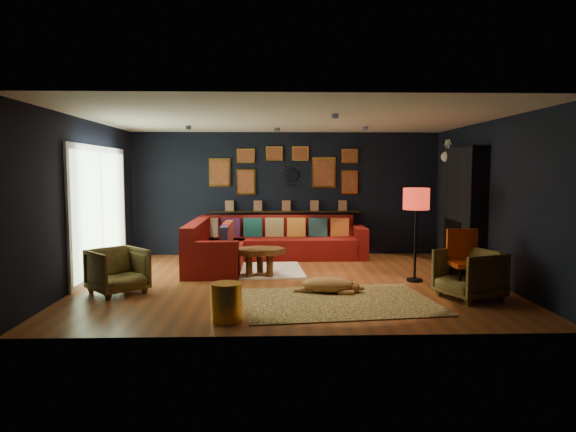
{
  "coord_description": "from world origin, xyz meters",
  "views": [
    {
      "loc": [
        -0.3,
        -8.16,
        1.78
      ],
      "look_at": [
        -0.04,
        0.3,
        1.04
      ],
      "focal_mm": 32.0,
      "sensor_mm": 36.0,
      "label": 1
    }
  ],
  "objects_px": {
    "armchair_right": "(469,272)",
    "gold_stool": "(226,302)",
    "dog": "(327,282)",
    "coffee_table": "(260,254)",
    "sectional": "(256,246)",
    "floor_lamp": "(416,203)",
    "pouf": "(215,262)",
    "orange_chair": "(465,257)",
    "armchair_left": "(118,269)"
  },
  "relations": [
    {
      "from": "armchair_left",
      "to": "orange_chair",
      "type": "height_order",
      "value": "orange_chair"
    },
    {
      "from": "sectional",
      "to": "armchair_left",
      "type": "xyz_separation_m",
      "value": [
        -1.94,
        -2.54,
        0.04
      ]
    },
    {
      "from": "pouf",
      "to": "gold_stool",
      "type": "relative_size",
      "value": 1.07
    },
    {
      "from": "armchair_right",
      "to": "sectional",
      "type": "bearing_deg",
      "value": -156.21
    },
    {
      "from": "coffee_table",
      "to": "armchair_right",
      "type": "bearing_deg",
      "value": -28.36
    },
    {
      "from": "pouf",
      "to": "floor_lamp",
      "type": "height_order",
      "value": "floor_lamp"
    },
    {
      "from": "coffee_table",
      "to": "dog",
      "type": "xyz_separation_m",
      "value": [
        1.02,
        -1.24,
        -0.22
      ]
    },
    {
      "from": "armchair_right",
      "to": "orange_chair",
      "type": "bearing_deg",
      "value": 159.42
    },
    {
      "from": "sectional",
      "to": "dog",
      "type": "relative_size",
      "value": 3.35
    },
    {
      "from": "armchair_left",
      "to": "gold_stool",
      "type": "bearing_deg",
      "value": -82.95
    },
    {
      "from": "pouf",
      "to": "orange_chair",
      "type": "bearing_deg",
      "value": -25.53
    },
    {
      "from": "armchair_right",
      "to": "orange_chair",
      "type": "xyz_separation_m",
      "value": [
        -0.0,
        0.17,
        0.18
      ]
    },
    {
      "from": "gold_stool",
      "to": "floor_lamp",
      "type": "distance_m",
      "value": 3.71
    },
    {
      "from": "gold_stool",
      "to": "floor_lamp",
      "type": "height_order",
      "value": "floor_lamp"
    },
    {
      "from": "pouf",
      "to": "floor_lamp",
      "type": "bearing_deg",
      "value": -13.86
    },
    {
      "from": "dog",
      "to": "coffee_table",
      "type": "bearing_deg",
      "value": 137.62
    },
    {
      "from": "orange_chair",
      "to": "armchair_right",
      "type": "bearing_deg",
      "value": -90.66
    },
    {
      "from": "gold_stool",
      "to": "orange_chair",
      "type": "bearing_deg",
      "value": 19.41
    },
    {
      "from": "armchair_left",
      "to": "dog",
      "type": "distance_m",
      "value": 3.06
    },
    {
      "from": "gold_stool",
      "to": "orange_chair",
      "type": "xyz_separation_m",
      "value": [
        3.29,
        1.16,
        0.33
      ]
    },
    {
      "from": "armchair_left",
      "to": "armchair_right",
      "type": "distance_m",
      "value": 5.02
    },
    {
      "from": "pouf",
      "to": "armchair_right",
      "type": "height_order",
      "value": "armchair_right"
    },
    {
      "from": "coffee_table",
      "to": "armchair_left",
      "type": "bearing_deg",
      "value": -150.86
    },
    {
      "from": "pouf",
      "to": "armchair_right",
      "type": "distance_m",
      "value": 4.24
    },
    {
      "from": "pouf",
      "to": "armchair_right",
      "type": "xyz_separation_m",
      "value": [
        3.75,
        -1.96,
        0.19
      ]
    },
    {
      "from": "armchair_right",
      "to": "gold_stool",
      "type": "xyz_separation_m",
      "value": [
        -3.29,
        -0.99,
        -0.15
      ]
    },
    {
      "from": "coffee_table",
      "to": "floor_lamp",
      "type": "xyz_separation_m",
      "value": [
        2.52,
        -0.45,
        0.88
      ]
    },
    {
      "from": "gold_stool",
      "to": "pouf",
      "type": "bearing_deg",
      "value": 98.78
    },
    {
      "from": "coffee_table",
      "to": "orange_chair",
      "type": "distance_m",
      "value": 3.29
    },
    {
      "from": "coffee_table",
      "to": "armchair_right",
      "type": "relative_size",
      "value": 1.32
    },
    {
      "from": "sectional",
      "to": "armchair_right",
      "type": "bearing_deg",
      "value": -44.45
    },
    {
      "from": "pouf",
      "to": "floor_lamp",
      "type": "relative_size",
      "value": 0.33
    },
    {
      "from": "armchair_right",
      "to": "gold_stool",
      "type": "bearing_deg",
      "value": -95.12
    },
    {
      "from": "armchair_left",
      "to": "gold_stool",
      "type": "height_order",
      "value": "armchair_left"
    },
    {
      "from": "sectional",
      "to": "floor_lamp",
      "type": "relative_size",
      "value": 2.25
    },
    {
      "from": "armchair_right",
      "to": "orange_chair",
      "type": "distance_m",
      "value": 0.25
    },
    {
      "from": "orange_chair",
      "to": "dog",
      "type": "distance_m",
      "value": 1.99
    },
    {
      "from": "armchair_left",
      "to": "coffee_table",
      "type": "bearing_deg",
      "value": -13.49
    },
    {
      "from": "sectional",
      "to": "gold_stool",
      "type": "distance_m",
      "value": 4.0
    },
    {
      "from": "armchair_right",
      "to": "floor_lamp",
      "type": "distance_m",
      "value": 1.52
    },
    {
      "from": "sectional",
      "to": "orange_chair",
      "type": "bearing_deg",
      "value": -42.77
    },
    {
      "from": "gold_stool",
      "to": "dog",
      "type": "distance_m",
      "value": 1.91
    },
    {
      "from": "pouf",
      "to": "dog",
      "type": "height_order",
      "value": "pouf"
    },
    {
      "from": "pouf",
      "to": "orange_chair",
      "type": "height_order",
      "value": "orange_chair"
    },
    {
      "from": "pouf",
      "to": "floor_lamp",
      "type": "xyz_separation_m",
      "value": [
        3.31,
        -0.82,
        1.08
      ]
    },
    {
      "from": "sectional",
      "to": "gold_stool",
      "type": "relative_size",
      "value": 7.4
    },
    {
      "from": "sectional",
      "to": "pouf",
      "type": "distance_m",
      "value": 1.25
    },
    {
      "from": "pouf",
      "to": "orange_chair",
      "type": "relative_size",
      "value": 0.52
    },
    {
      "from": "sectional",
      "to": "floor_lamp",
      "type": "bearing_deg",
      "value": -35.34
    },
    {
      "from": "armchair_right",
      "to": "gold_stool",
      "type": "distance_m",
      "value": 3.44
    }
  ]
}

